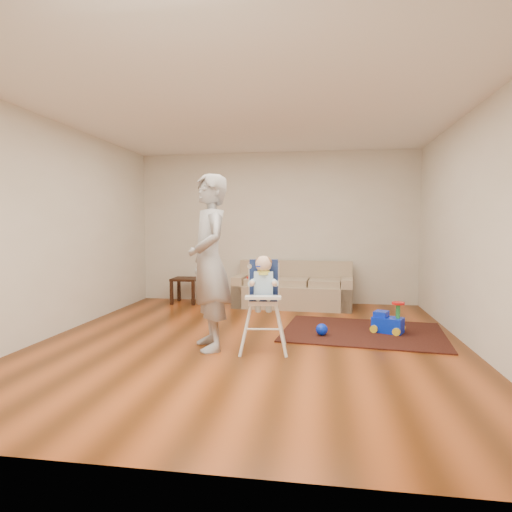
# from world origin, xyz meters

# --- Properties ---
(ground) EXTENTS (5.50, 5.50, 0.00)m
(ground) POSITION_xyz_m (0.00, 0.00, 0.00)
(ground) COLOR #4C230A
(ground) RESTS_ON ground
(room_envelope) EXTENTS (5.04, 5.52, 2.72)m
(room_envelope) POSITION_xyz_m (0.00, 0.53, 1.88)
(room_envelope) COLOR beige
(room_envelope) RESTS_ON ground
(sofa) EXTENTS (2.03, 0.94, 0.77)m
(sofa) POSITION_xyz_m (0.35, 2.30, 0.38)
(sofa) COLOR gray
(sofa) RESTS_ON ground
(side_table) EXTENTS (0.45, 0.45, 0.45)m
(side_table) POSITION_xyz_m (-1.58, 2.36, 0.23)
(side_table) COLOR black
(side_table) RESTS_ON ground
(area_rug) EXTENTS (2.17, 1.73, 0.02)m
(area_rug) POSITION_xyz_m (1.37, 0.64, 0.01)
(area_rug) COLOR black
(area_rug) RESTS_ON ground
(ride_on_toy) EXTENTS (0.45, 0.39, 0.41)m
(ride_on_toy) POSITION_xyz_m (1.68, 0.65, 0.22)
(ride_on_toy) COLOR #0829F2
(ride_on_toy) RESTS_ON area_rug
(toy_ball) EXTENTS (0.15, 0.15, 0.15)m
(toy_ball) POSITION_xyz_m (0.84, 0.36, 0.09)
(toy_ball) COLOR #0829F2
(toy_ball) RESTS_ON area_rug
(high_chair) EXTENTS (0.55, 0.55, 1.07)m
(high_chair) POSITION_xyz_m (0.20, -0.34, 0.51)
(high_chair) COLOR silver
(high_chair) RESTS_ON ground
(adult) EXTENTS (0.74, 0.85, 1.96)m
(adult) POSITION_xyz_m (-0.41, -0.35, 0.98)
(adult) COLOR gray
(adult) RESTS_ON ground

